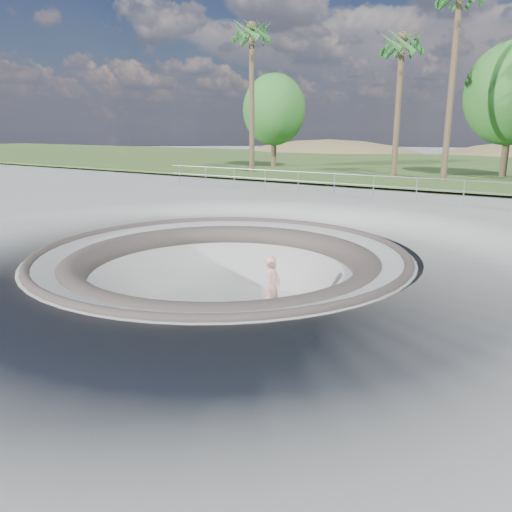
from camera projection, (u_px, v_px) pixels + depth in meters
name	position (u px, v px, depth m)	size (l,w,h in m)	color
ground	(222.00, 252.00, 13.79)	(180.00, 180.00, 0.00)	gray
skate_bowl	(223.00, 314.00, 14.24)	(14.00, 14.00, 4.10)	gray
grass_strip	(465.00, 167.00, 41.44)	(180.00, 36.00, 0.12)	#3D5B24
safety_railing	(374.00, 186.00, 23.40)	(25.00, 0.06, 1.03)	gray
skateboard	(272.00, 320.00, 13.83)	(0.86, 0.44, 0.09)	olive
skater	(272.00, 288.00, 13.59)	(0.66, 0.44, 1.82)	#DDA48F
palm_a	(252.00, 36.00, 33.34)	(2.60, 2.60, 10.51)	brown
palm_b	(402.00, 46.00, 29.69)	(2.60, 2.60, 9.19)	brown
bushy_tree_left	(274.00, 110.00, 39.65)	(5.10, 4.64, 7.36)	brown
bushy_tree_mid	(512.00, 94.00, 31.26)	(5.86, 5.33, 8.46)	brown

